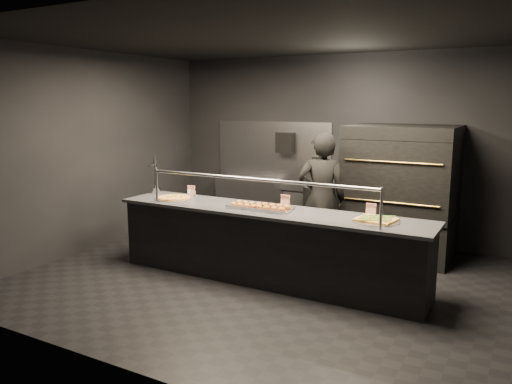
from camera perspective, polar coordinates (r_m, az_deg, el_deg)
room at (r=6.17m, az=1.32°, el=3.34°), size 6.04×6.00×3.00m
service_counter at (r=6.32m, az=1.26°, el=-6.04°), size 4.10×0.78×1.37m
pizza_oven at (r=7.56m, az=16.21°, el=0.16°), size 1.50×1.23×1.91m
prep_shelf at (r=9.05m, az=-0.85°, el=-1.14°), size 1.20×0.35×0.90m
towel_dispenser at (r=8.64m, az=3.41°, el=5.66°), size 0.30×0.20×0.35m
fire_extinguisher at (r=8.48m, az=6.76°, el=2.19°), size 0.14×0.14×0.51m
beer_tap at (r=7.43m, az=-11.42°, el=1.14°), size 0.15×0.22×0.59m
round_pizza at (r=6.97m, az=-9.42°, el=-0.66°), size 0.52×0.52×0.03m
slider_tray_a at (r=6.33m, az=-1.15°, el=-1.53°), size 0.48×0.40×0.07m
slider_tray_b at (r=6.15m, az=1.97°, el=-1.86°), size 0.51×0.41×0.07m
square_pizza at (r=5.73m, az=13.54°, el=-3.13°), size 0.52×0.52×0.05m
condiment_jar at (r=7.15m, az=-7.44°, el=-0.09°), size 0.15×0.06×0.10m
tent_cards at (r=6.44m, az=2.39°, el=-0.88°), size 2.72×0.04×0.15m
trash_bin at (r=8.37m, az=7.15°, el=-2.29°), size 0.52×0.52×0.87m
worker at (r=7.00m, az=7.49°, el=-0.71°), size 0.79×0.66×1.84m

